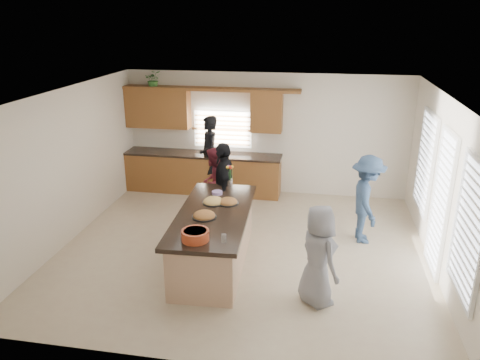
% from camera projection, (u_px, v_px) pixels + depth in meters
% --- Properties ---
extents(floor, '(6.50, 6.50, 0.00)m').
position_uv_depth(floor, '(243.00, 249.00, 8.49)').
color(floor, beige).
rests_on(floor, ground).
extents(room_shell, '(6.52, 6.02, 2.81)m').
position_uv_depth(room_shell, '(243.00, 148.00, 7.85)').
color(room_shell, silver).
rests_on(room_shell, ground).
extents(back_cabinetry, '(4.08, 0.66, 2.46)m').
position_uv_depth(back_cabinetry, '(201.00, 154.00, 10.95)').
color(back_cabinetry, brown).
rests_on(back_cabinetry, ground).
extents(right_wall_glazing, '(0.06, 4.00, 2.25)m').
position_uv_depth(right_wall_glazing, '(442.00, 194.00, 7.38)').
color(right_wall_glazing, white).
rests_on(right_wall_glazing, ground).
extents(island, '(1.27, 2.75, 0.95)m').
position_uv_depth(island, '(214.00, 240.00, 7.84)').
color(island, tan).
rests_on(island, ground).
extents(platter_front, '(0.40, 0.40, 0.16)m').
position_uv_depth(platter_front, '(204.00, 216.00, 7.48)').
color(platter_front, black).
rests_on(platter_front, island).
extents(platter_mid, '(0.36, 0.36, 0.14)m').
position_uv_depth(platter_mid, '(228.00, 202.00, 8.02)').
color(platter_mid, black).
rests_on(platter_mid, island).
extents(platter_back, '(0.39, 0.39, 0.16)m').
position_uv_depth(platter_back, '(213.00, 202.00, 8.04)').
color(platter_back, black).
rests_on(platter_back, island).
extents(salad_bowl, '(0.40, 0.40, 0.15)m').
position_uv_depth(salad_bowl, '(195.00, 235.00, 6.71)').
color(salad_bowl, '#BB4422').
rests_on(salad_bowl, island).
extents(clear_cup, '(0.08, 0.08, 0.11)m').
position_uv_depth(clear_cup, '(224.00, 238.00, 6.68)').
color(clear_cup, white).
rests_on(clear_cup, island).
extents(plate_stack, '(0.19, 0.19, 0.05)m').
position_uv_depth(plate_stack, '(217.00, 193.00, 8.44)').
color(plate_stack, '#B28ECF').
rests_on(plate_stack, island).
extents(flower_vase, '(0.14, 0.14, 0.42)m').
position_uv_depth(flower_vase, '(230.00, 175.00, 8.73)').
color(flower_vase, silver).
rests_on(flower_vase, island).
extents(potted_plant, '(0.46, 0.43, 0.41)m').
position_uv_depth(potted_plant, '(153.00, 80.00, 10.65)').
color(potted_plant, '#3C7F32').
rests_on(potted_plant, back_cabinetry).
extents(woman_left_back, '(0.70, 0.80, 1.85)m').
position_uv_depth(woman_left_back, '(209.00, 156.00, 10.79)').
color(woman_left_back, black).
rests_on(woman_left_back, ground).
extents(woman_left_mid, '(0.65, 0.79, 1.48)m').
position_uv_depth(woman_left_mid, '(214.00, 182.00, 9.66)').
color(woman_left_mid, maroon).
rests_on(woman_left_mid, ground).
extents(woman_left_front, '(0.61, 1.08, 1.75)m').
position_uv_depth(woman_left_front, '(224.00, 186.00, 9.06)').
color(woman_left_front, black).
rests_on(woman_left_front, ground).
extents(woman_right_back, '(0.72, 1.13, 1.66)m').
position_uv_depth(woman_right_back, '(367.00, 199.00, 8.53)').
color(woman_right_back, '#31496A').
rests_on(woman_right_back, ground).
extents(woman_right_front, '(0.83, 0.89, 1.53)m').
position_uv_depth(woman_right_front, '(318.00, 256.00, 6.68)').
color(woman_right_front, slate).
rests_on(woman_right_front, ground).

